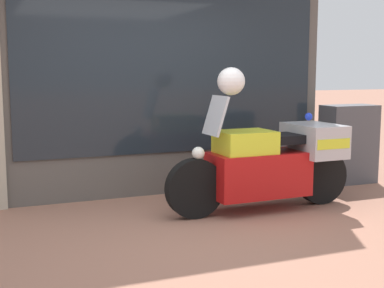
% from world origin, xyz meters
% --- Properties ---
extents(ground_plane, '(60.00, 60.00, 0.00)m').
position_xyz_m(ground_plane, '(0.00, 0.00, 0.00)').
color(ground_plane, '#9E6B56').
extents(shop_building, '(5.23, 0.55, 4.08)m').
position_xyz_m(shop_building, '(-0.42, 2.00, 2.05)').
color(shop_building, '#56514C').
rests_on(shop_building, ground).
extents(window_display, '(3.77, 0.30, 1.83)m').
position_xyz_m(window_display, '(0.43, 2.03, 0.44)').
color(window_display, slate).
rests_on(window_display, ground).
extents(paramedic_motorcycle, '(2.31, 0.77, 1.33)m').
position_xyz_m(paramedic_motorcycle, '(1.23, 0.63, 0.56)').
color(paramedic_motorcycle, black).
rests_on(paramedic_motorcycle, ground).
extents(utility_cabinet, '(0.76, 0.41, 1.11)m').
position_xyz_m(utility_cabinet, '(2.99, 1.50, 0.55)').
color(utility_cabinet, '#4C4C51').
rests_on(utility_cabinet, ground).
extents(white_helmet, '(0.30, 0.30, 0.30)m').
position_xyz_m(white_helmet, '(0.70, 0.62, 1.48)').
color(white_helmet, white).
rests_on(white_helmet, paramedic_motorcycle).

